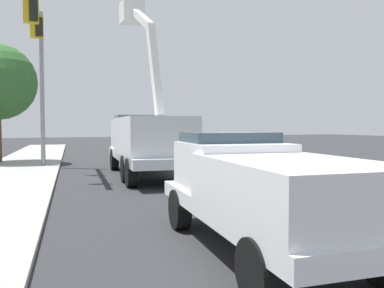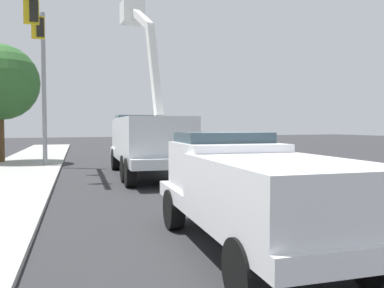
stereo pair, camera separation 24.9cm
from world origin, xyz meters
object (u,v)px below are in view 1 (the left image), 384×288
at_px(service_pickup_truck, 261,188).
at_px(traffic_cone_mid_rear, 165,159).
at_px(passing_minivan, 202,143).
at_px(utility_bucket_truck, 147,138).
at_px(traffic_signal_mast, 39,56).
at_px(traffic_cone_mid_front, 224,179).

relative_size(service_pickup_truck, traffic_cone_mid_rear, 7.88).
bearing_deg(service_pickup_truck, passing_minivan, -21.69).
height_order(utility_bucket_truck, traffic_signal_mast, traffic_signal_mast).
bearing_deg(traffic_cone_mid_rear, utility_bucket_truck, 150.14).
bearing_deg(passing_minivan, utility_bucket_truck, 141.51).
distance_m(utility_bucket_truck, service_pickup_truck, 10.73).
bearing_deg(traffic_signal_mast, traffic_cone_mid_rear, -86.43).
bearing_deg(utility_bucket_truck, traffic_signal_mast, 51.28).
relative_size(service_pickup_truck, traffic_cone_mid_front, 6.59).
xyz_separation_m(passing_minivan, traffic_signal_mast, (-4.53, 10.44, 4.47)).
relative_size(traffic_cone_mid_front, traffic_signal_mast, 0.11).
height_order(utility_bucket_truck, passing_minivan, utility_bucket_truck).
bearing_deg(service_pickup_truck, traffic_cone_mid_front, -21.68).
bearing_deg(traffic_cone_mid_rear, traffic_signal_mast, 93.57).
relative_size(passing_minivan, traffic_cone_mid_front, 5.66).
relative_size(utility_bucket_truck, traffic_cone_mid_rear, 11.46).
relative_size(traffic_cone_mid_rear, traffic_signal_mast, 0.09).
relative_size(traffic_cone_mid_front, traffic_cone_mid_rear, 1.20).
bearing_deg(passing_minivan, traffic_cone_mid_rear, 135.13).
xyz_separation_m(service_pickup_truck, passing_minivan, (18.54, -7.38, -0.15)).
xyz_separation_m(service_pickup_truck, traffic_cone_mid_rear, (14.41, -3.26, -0.76)).
bearing_deg(passing_minivan, traffic_cone_mid_front, 158.30).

